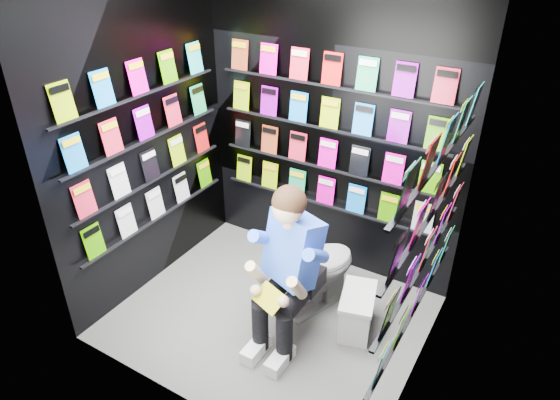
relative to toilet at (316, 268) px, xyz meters
The scene contains 13 objects.
floor 0.56m from the toilet, 122.96° to the right, with size 2.40×2.40×0.00m, color #5E5E5B.
wall_back 1.16m from the toilet, 109.72° to the left, with size 2.40×0.04×2.60m, color black.
wall_front 1.66m from the toilet, 99.66° to the right, with size 2.40×0.04×2.60m, color black.
wall_left 1.74m from the toilet, 166.03° to the right, with size 0.04×2.00×2.60m, color black.
wall_right 1.39m from the toilet, 20.17° to the right, with size 0.04×2.00×2.60m, color black.
comics_back 1.14m from the toilet, 110.60° to the left, with size 2.10×0.06×1.37m, color red, non-canonical shape.
comics_left 1.72m from the toilet, 165.74° to the right, with size 0.06×1.70×1.37m, color red, non-canonical shape.
comics_right 1.37m from the toilet, 20.76° to the right, with size 0.06×1.70×1.37m, color red, non-canonical shape.
toilet is the anchor object (origin of this frame).
longbox 0.50m from the toilet, 14.67° to the right, with size 0.23×0.43×0.32m, color silver.
longbox_lid 0.45m from the toilet, 14.67° to the right, with size 0.26×0.45×0.03m, color silver.
reader 0.57m from the toilet, 90.00° to the right, with size 0.55×0.80×1.48m, color blue, non-canonical shape.
held_comic 0.76m from the toilet, 90.00° to the right, with size 0.24×0.01×0.17m, color #349324.
Camera 1 is at (1.69, -2.66, 2.92)m, focal length 32.00 mm.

